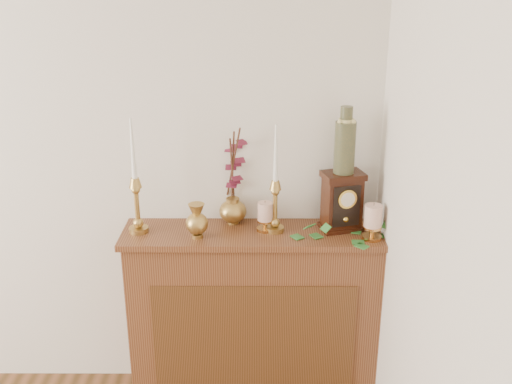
{
  "coord_description": "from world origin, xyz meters",
  "views": [
    {
      "loc": [
        1.42,
        -0.47,
        2.1
      ],
      "look_at": [
        1.41,
        2.05,
        1.14
      ],
      "focal_mm": 42.0,
      "sensor_mm": 36.0,
      "label": 1
    }
  ],
  "objects_px": {
    "candlestick_center": "(275,198)",
    "candlestick_left": "(136,196)",
    "ginger_jar": "(235,178)",
    "mantel_clock": "(342,202)",
    "ceramic_vase": "(345,144)",
    "bud_vase": "(197,221)"
  },
  "relations": [
    {
      "from": "candlestick_center",
      "to": "candlestick_left",
      "type": "bearing_deg",
      "value": -179.11
    },
    {
      "from": "candlestick_left",
      "to": "bud_vase",
      "type": "bearing_deg",
      "value": -13.05
    },
    {
      "from": "mantel_clock",
      "to": "ceramic_vase",
      "type": "distance_m",
      "value": 0.28
    },
    {
      "from": "candlestick_left",
      "to": "candlestick_center",
      "type": "bearing_deg",
      "value": 0.89
    },
    {
      "from": "candlestick_center",
      "to": "bud_vase",
      "type": "relative_size",
      "value": 3.1
    },
    {
      "from": "mantel_clock",
      "to": "ceramic_vase",
      "type": "relative_size",
      "value": 0.91
    },
    {
      "from": "ginger_jar",
      "to": "mantel_clock",
      "type": "height_order",
      "value": "ginger_jar"
    },
    {
      "from": "mantel_clock",
      "to": "ceramic_vase",
      "type": "xyz_separation_m",
      "value": [
        -0.0,
        0.0,
        0.28
      ]
    },
    {
      "from": "ceramic_vase",
      "to": "mantel_clock",
      "type": "bearing_deg",
      "value": -74.88
    },
    {
      "from": "bud_vase",
      "to": "ginger_jar",
      "type": "height_order",
      "value": "ginger_jar"
    },
    {
      "from": "candlestick_left",
      "to": "mantel_clock",
      "type": "distance_m",
      "value": 0.95
    },
    {
      "from": "ginger_jar",
      "to": "ceramic_vase",
      "type": "relative_size",
      "value": 1.58
    },
    {
      "from": "candlestick_center",
      "to": "mantel_clock",
      "type": "xyz_separation_m",
      "value": [
        0.31,
        0.03,
        -0.03
      ]
    },
    {
      "from": "mantel_clock",
      "to": "candlestick_left",
      "type": "bearing_deg",
      "value": 167.07
    },
    {
      "from": "candlestick_left",
      "to": "candlestick_center",
      "type": "relative_size",
      "value": 1.06
    },
    {
      "from": "candlestick_left",
      "to": "mantel_clock",
      "type": "relative_size",
      "value": 1.94
    },
    {
      "from": "ginger_jar",
      "to": "ceramic_vase",
      "type": "bearing_deg",
      "value": -11.0
    },
    {
      "from": "candlestick_left",
      "to": "candlestick_center",
      "type": "height_order",
      "value": "candlestick_left"
    },
    {
      "from": "candlestick_left",
      "to": "bud_vase",
      "type": "height_order",
      "value": "candlestick_left"
    },
    {
      "from": "candlestick_center",
      "to": "ceramic_vase",
      "type": "distance_m",
      "value": 0.4
    },
    {
      "from": "candlestick_left",
      "to": "bud_vase",
      "type": "relative_size",
      "value": 3.28
    },
    {
      "from": "ginger_jar",
      "to": "mantel_clock",
      "type": "distance_m",
      "value": 0.52
    }
  ]
}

